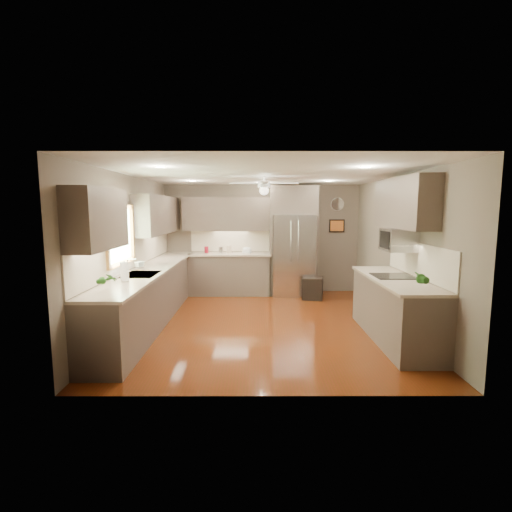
{
  "coord_description": "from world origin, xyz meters",
  "views": [
    {
      "loc": [
        -0.15,
        -6.16,
        1.95
      ],
      "look_at": [
        -0.14,
        0.6,
        1.08
      ],
      "focal_mm": 26.0,
      "sensor_mm": 36.0,
      "label": 1
    }
  ],
  "objects_px": {
    "canister_b": "(221,250)",
    "refrigerator": "(293,243)",
    "soap_bottle": "(140,264)",
    "potted_plant_left": "(108,279)",
    "canister_c": "(229,249)",
    "canister_a": "(206,250)",
    "bowl": "(247,252)",
    "potted_plant_right": "(420,278)",
    "microwave": "(398,240)",
    "stool": "(313,288)",
    "paper_towel": "(124,271)"
  },
  "relations": [
    {
      "from": "paper_towel",
      "to": "microwave",
      "type": "bearing_deg",
      "value": 7.37
    },
    {
      "from": "potted_plant_left",
      "to": "bowl",
      "type": "bearing_deg",
      "value": 67.46
    },
    {
      "from": "canister_c",
      "to": "refrigerator",
      "type": "distance_m",
      "value": 1.46
    },
    {
      "from": "potted_plant_left",
      "to": "microwave",
      "type": "distance_m",
      "value": 4.17
    },
    {
      "from": "soap_bottle",
      "to": "canister_c",
      "type": "bearing_deg",
      "value": 60.35
    },
    {
      "from": "canister_c",
      "to": "soap_bottle",
      "type": "distance_m",
      "value": 2.67
    },
    {
      "from": "canister_b",
      "to": "soap_bottle",
      "type": "bearing_deg",
      "value": -116.37
    },
    {
      "from": "canister_c",
      "to": "bowl",
      "type": "height_order",
      "value": "canister_c"
    },
    {
      "from": "soap_bottle",
      "to": "potted_plant_left",
      "type": "xyz_separation_m",
      "value": [
        0.11,
        -1.61,
        0.05
      ]
    },
    {
      "from": "canister_b",
      "to": "refrigerator",
      "type": "xyz_separation_m",
      "value": [
        1.63,
        -0.03,
        0.18
      ]
    },
    {
      "from": "microwave",
      "to": "stool",
      "type": "height_order",
      "value": "microwave"
    },
    {
      "from": "canister_a",
      "to": "bowl",
      "type": "relative_size",
      "value": 0.65
    },
    {
      "from": "potted_plant_left",
      "to": "refrigerator",
      "type": "relative_size",
      "value": 0.12
    },
    {
      "from": "potted_plant_left",
      "to": "stool",
      "type": "distance_m",
      "value": 4.67
    },
    {
      "from": "soap_bottle",
      "to": "microwave",
      "type": "xyz_separation_m",
      "value": [
        4.09,
        -0.45,
        0.44
      ]
    },
    {
      "from": "canister_c",
      "to": "soap_bottle",
      "type": "height_order",
      "value": "soap_bottle"
    },
    {
      "from": "canister_b",
      "to": "bowl",
      "type": "bearing_deg",
      "value": 0.04
    },
    {
      "from": "bowl",
      "to": "refrigerator",
      "type": "bearing_deg",
      "value": -1.87
    },
    {
      "from": "potted_plant_left",
      "to": "refrigerator",
      "type": "distance_m",
      "value": 4.69
    },
    {
      "from": "refrigerator",
      "to": "stool",
      "type": "xyz_separation_m",
      "value": [
        0.4,
        -0.43,
        -0.95
      ]
    },
    {
      "from": "canister_c",
      "to": "potted_plant_left",
      "type": "xyz_separation_m",
      "value": [
        -1.21,
        -3.93,
        0.06
      ]
    },
    {
      "from": "canister_a",
      "to": "paper_towel",
      "type": "distance_m",
      "value": 3.36
    },
    {
      "from": "canister_c",
      "to": "potted_plant_left",
      "type": "relative_size",
      "value": 0.61
    },
    {
      "from": "canister_a",
      "to": "bowl",
      "type": "distance_m",
      "value": 0.93
    },
    {
      "from": "canister_b",
      "to": "canister_c",
      "type": "relative_size",
      "value": 0.84
    },
    {
      "from": "canister_b",
      "to": "stool",
      "type": "height_order",
      "value": "canister_b"
    },
    {
      "from": "canister_b",
      "to": "paper_towel",
      "type": "height_order",
      "value": "paper_towel"
    },
    {
      "from": "canister_b",
      "to": "refrigerator",
      "type": "distance_m",
      "value": 1.64
    },
    {
      "from": "canister_a",
      "to": "stool",
      "type": "relative_size",
      "value": 0.29
    },
    {
      "from": "soap_bottle",
      "to": "canister_a",
      "type": "bearing_deg",
      "value": 70.88
    },
    {
      "from": "potted_plant_right",
      "to": "refrigerator",
      "type": "xyz_separation_m",
      "value": [
        -1.22,
        3.77,
        0.1
      ]
    },
    {
      "from": "potted_plant_right",
      "to": "stool",
      "type": "distance_m",
      "value": 3.53
    },
    {
      "from": "bowl",
      "to": "canister_a",
      "type": "bearing_deg",
      "value": 178.27
    },
    {
      "from": "canister_a",
      "to": "soap_bottle",
      "type": "distance_m",
      "value": 2.45
    },
    {
      "from": "canister_c",
      "to": "stool",
      "type": "distance_m",
      "value": 2.07
    },
    {
      "from": "soap_bottle",
      "to": "paper_towel",
      "type": "xyz_separation_m",
      "value": [
        0.09,
        -0.97,
        0.04
      ]
    },
    {
      "from": "canister_a",
      "to": "potted_plant_right",
      "type": "relative_size",
      "value": 0.5
    },
    {
      "from": "microwave",
      "to": "paper_towel",
      "type": "distance_m",
      "value": 4.05
    },
    {
      "from": "refrigerator",
      "to": "microwave",
      "type": "distance_m",
      "value": 3.03
    },
    {
      "from": "potted_plant_left",
      "to": "stool",
      "type": "xyz_separation_m",
      "value": [
        3.05,
        3.43,
        -0.85
      ]
    },
    {
      "from": "soap_bottle",
      "to": "potted_plant_right",
      "type": "bearing_deg",
      "value": -20.75
    },
    {
      "from": "canister_a",
      "to": "canister_b",
      "type": "bearing_deg",
      "value": -4.88
    },
    {
      "from": "refrigerator",
      "to": "paper_towel",
      "type": "relative_size",
      "value": 8.67
    },
    {
      "from": "canister_a",
      "to": "potted_plant_right",
      "type": "xyz_separation_m",
      "value": [
        3.18,
        -3.83,
        0.07
      ]
    },
    {
      "from": "stool",
      "to": "refrigerator",
      "type": "bearing_deg",
      "value": 132.37
    },
    {
      "from": "canister_a",
      "to": "soap_bottle",
      "type": "xyz_separation_m",
      "value": [
        -0.8,
        -2.32,
        0.02
      ]
    },
    {
      "from": "refrigerator",
      "to": "paper_towel",
      "type": "xyz_separation_m",
      "value": [
        -2.68,
        -3.23,
        -0.11
      ]
    },
    {
      "from": "paper_towel",
      "to": "canister_c",
      "type": "bearing_deg",
      "value": 69.54
    },
    {
      "from": "canister_b",
      "to": "refrigerator",
      "type": "height_order",
      "value": "refrigerator"
    },
    {
      "from": "soap_bottle",
      "to": "potted_plant_left",
      "type": "bearing_deg",
      "value": -86.07
    }
  ]
}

